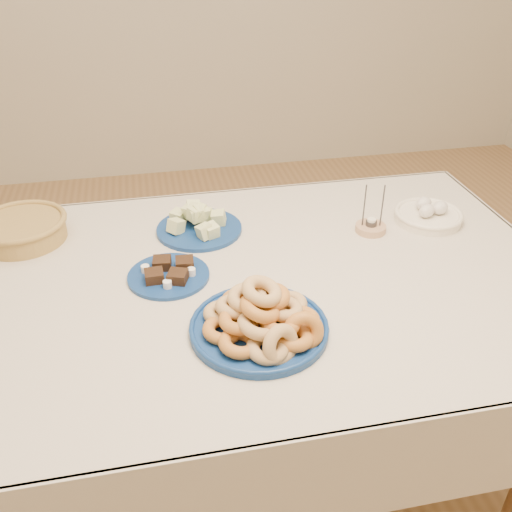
# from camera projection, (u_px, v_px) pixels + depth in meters

# --- Properties ---
(ground) EXTENTS (5.00, 5.00, 0.00)m
(ground) POSITION_uv_depth(u_px,v_px,m) (253.00, 461.00, 1.93)
(ground) COLOR #997248
(ground) RESTS_ON ground
(dining_table) EXTENTS (1.71, 1.11, 0.75)m
(dining_table) POSITION_uv_depth(u_px,v_px,m) (252.00, 309.00, 1.59)
(dining_table) COLOR brown
(dining_table) RESTS_ON ground
(donut_platter) EXTENTS (0.43, 0.43, 0.15)m
(donut_platter) POSITION_uv_depth(u_px,v_px,m) (261.00, 320.00, 1.32)
(donut_platter) COLOR navy
(donut_platter) RESTS_ON dining_table
(melon_plate) EXTENTS (0.27, 0.27, 0.09)m
(melon_plate) POSITION_uv_depth(u_px,v_px,m) (198.00, 223.00, 1.74)
(melon_plate) COLOR navy
(melon_plate) RESTS_ON dining_table
(brownie_plate) EXTENTS (0.24, 0.24, 0.04)m
(brownie_plate) POSITION_uv_depth(u_px,v_px,m) (169.00, 274.00, 1.53)
(brownie_plate) COLOR navy
(brownie_plate) RESTS_ON dining_table
(wicker_basket) EXTENTS (0.35, 0.35, 0.07)m
(wicker_basket) POSITION_uv_depth(u_px,v_px,m) (22.00, 228.00, 1.69)
(wicker_basket) COLOR olive
(wicker_basket) RESTS_ON dining_table
(candle_holder) EXTENTS (0.11, 0.11, 0.16)m
(candle_holder) POSITION_uv_depth(u_px,v_px,m) (371.00, 227.00, 1.74)
(candle_holder) COLOR tan
(candle_holder) RESTS_ON dining_table
(egg_bowl) EXTENTS (0.28, 0.28, 0.07)m
(egg_bowl) POSITION_uv_depth(u_px,v_px,m) (428.00, 215.00, 1.80)
(egg_bowl) COLOR white
(egg_bowl) RESTS_ON dining_table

